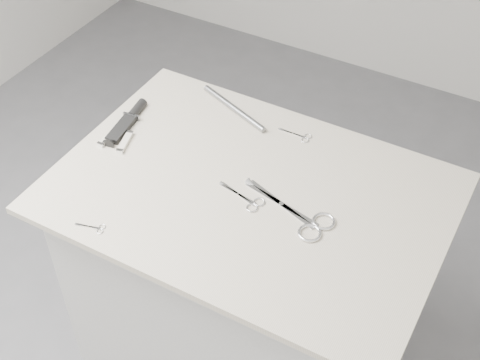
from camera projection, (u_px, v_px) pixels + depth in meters
The scene contains 10 objects.
plinth at pixel (248, 301), 2.03m from camera, with size 0.90×0.60×0.90m, color beige.
display_board at pixel (249, 193), 1.71m from camera, with size 1.00×0.70×0.02m, color beige.
large_shears at pixel (304, 219), 1.63m from camera, with size 0.26×0.13×0.01m.
embroidery_scissors_a at pixel (248, 200), 1.67m from camera, with size 0.13×0.06×0.00m.
embroidery_scissors_b at pixel (300, 136), 1.86m from camera, with size 0.10×0.04×0.00m.
tiny_scissors at pixel (94, 228), 1.61m from camera, with size 0.08×0.04×0.00m.
sheathed_knife at pixel (129, 120), 1.90m from camera, with size 0.05×0.19×0.02m.
pocket_knife_a at pixel (125, 142), 1.83m from camera, with size 0.04×0.09×0.01m.
pocket_knife_b at pixel (108, 138), 1.85m from camera, with size 0.02×0.08×0.01m.
metal_rail at pixel (234, 108), 1.94m from camera, with size 0.02×0.02×0.26m, color gray.
Camera 1 is at (0.57, -1.07, 2.11)m, focal length 50.00 mm.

